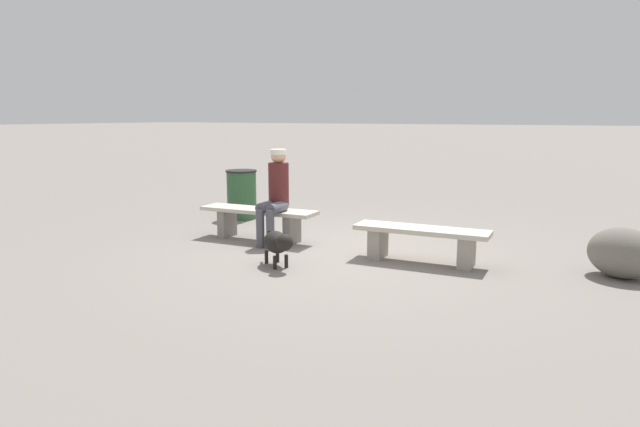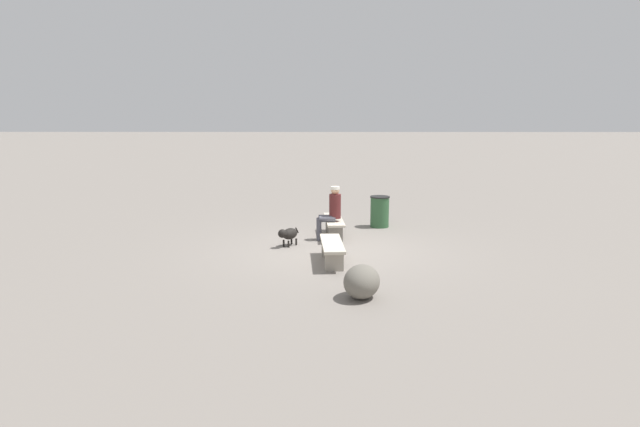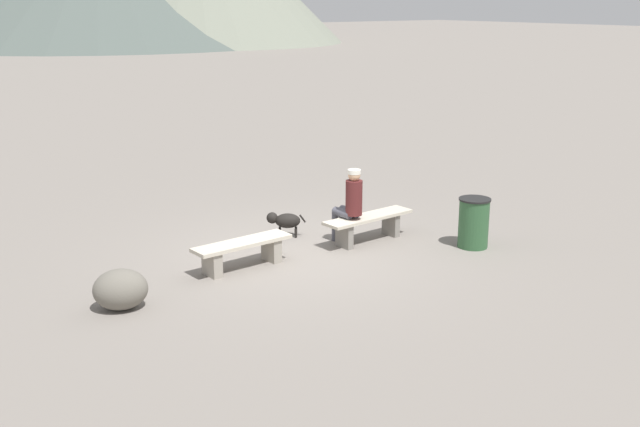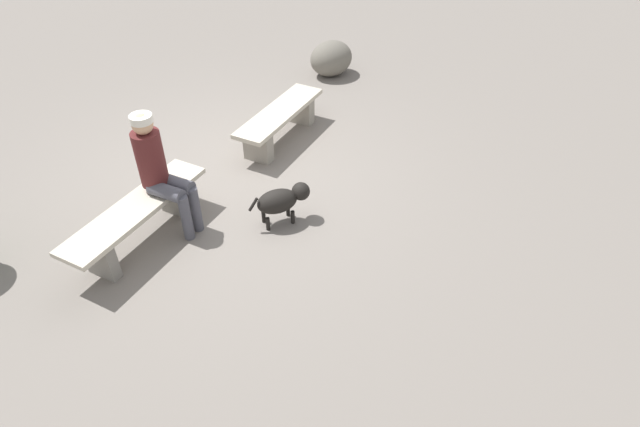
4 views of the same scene
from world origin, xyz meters
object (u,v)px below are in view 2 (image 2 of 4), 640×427
seated_person (331,210)px  trash_bin (380,212)px  bench_right (334,224)px  boulder (362,282)px  dog (288,234)px  bench_left (332,249)px

seated_person → trash_bin: (1.58, -1.33, -0.32)m
bench_right → boulder: size_ratio=2.41×
dog → trash_bin: 3.24m
bench_right → seated_person: seated_person is taller
seated_person → bench_left: bearing=175.6°
bench_left → seated_person: size_ratio=1.24×
bench_left → dog: 1.73m
dog → seated_person: bearing=159.8°
bench_left → trash_bin: (3.67, -1.33, 0.13)m
dog → trash_bin: size_ratio=0.70×
trash_bin → bench_left: bearing=160.0°
seated_person → dog: 1.28m
seated_person → dog: seated_person is taller
seated_person → boulder: size_ratio=1.81×
bench_right → dog: size_ratio=2.98×
bench_left → dog: dog is taller
bench_right → boulder: bearing=-178.7°
bench_left → dog: bearing=31.4°
seated_person → boulder: 4.28m
bench_right → boulder: (-4.57, -0.39, -0.05)m
seated_person → trash_bin: 2.09m
seated_person → bench_right: bearing=-16.5°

